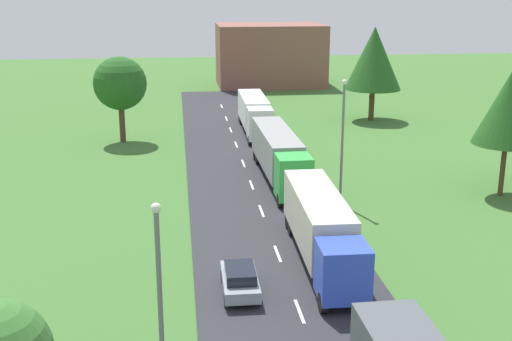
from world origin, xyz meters
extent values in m
cube|color=white|center=(0.00, 27.69, 0.07)|extent=(0.16, 2.40, 0.01)
cube|color=white|center=(0.00, 34.76, 0.07)|extent=(0.16, 2.40, 0.01)
cube|color=white|center=(0.00, 42.28, 0.07)|extent=(0.16, 2.40, 0.01)
cube|color=white|center=(0.00, 48.42, 0.07)|extent=(0.16, 2.40, 0.01)
cube|color=white|center=(0.00, 54.82, 0.07)|extent=(0.16, 2.40, 0.01)
cube|color=white|center=(0.00, 61.81, 0.07)|extent=(0.16, 2.40, 0.01)
cube|color=white|center=(0.00, 68.44, 0.07)|extent=(0.16, 2.40, 0.01)
cube|color=white|center=(0.00, 74.52, 0.07)|extent=(0.16, 2.40, 0.01)
cube|color=white|center=(0.00, 82.50, 0.07)|extent=(0.16, 2.40, 0.01)
cube|color=blue|center=(2.17, 28.05, 1.92)|extent=(2.49, 2.41, 2.72)
cube|color=black|center=(2.14, 26.93, 2.41)|extent=(2.10, 0.14, 1.20)
cube|color=beige|center=(2.30, 34.61, 2.30)|extent=(2.70, 10.11, 2.89)
cube|color=black|center=(2.30, 34.61, 0.66)|extent=(1.09, 9.58, 0.24)
cylinder|color=black|center=(3.20, 27.44, 0.56)|extent=(0.37, 1.01, 1.00)
cylinder|color=black|center=(1.10, 27.48, 0.56)|extent=(0.37, 1.01, 1.00)
cylinder|color=black|center=(3.40, 37.61, 0.56)|extent=(0.37, 1.01, 1.00)
cylinder|color=black|center=(1.31, 37.65, 0.56)|extent=(0.37, 1.01, 1.00)
cylinder|color=black|center=(3.43, 38.82, 0.56)|extent=(0.37, 1.01, 1.00)
cylinder|color=black|center=(1.33, 38.86, 0.56)|extent=(0.37, 1.01, 1.00)
cube|color=green|center=(2.45, 43.53, 2.09)|extent=(2.48, 2.60, 3.07)
cube|color=black|center=(2.47, 42.31, 2.65)|extent=(2.10, 0.13, 1.35)
cube|color=gray|center=(2.33, 50.98, 2.33)|extent=(2.68, 11.68, 2.94)
cube|color=black|center=(2.33, 50.98, 0.66)|extent=(1.07, 11.08, 0.24)
cylinder|color=black|center=(3.51, 42.91, 0.56)|extent=(0.37, 1.01, 1.00)
cylinder|color=black|center=(1.41, 42.87, 0.56)|extent=(0.37, 1.01, 1.00)
cylinder|color=black|center=(3.32, 54.49, 0.56)|extent=(0.37, 1.01, 1.00)
cylinder|color=black|center=(1.22, 54.46, 0.56)|extent=(0.37, 1.01, 1.00)
cylinder|color=black|center=(3.30, 55.89, 0.56)|extent=(0.37, 1.01, 1.00)
cylinder|color=black|center=(1.20, 55.86, 0.56)|extent=(0.37, 1.01, 1.00)
cube|color=white|center=(2.36, 61.93, 2.07)|extent=(2.47, 2.73, 3.02)
cube|color=black|center=(2.35, 60.64, 2.61)|extent=(2.10, 0.12, 1.33)
cube|color=white|center=(2.43, 68.35, 2.29)|extent=(2.60, 9.48, 2.86)
cube|color=black|center=(2.43, 68.35, 0.66)|extent=(1.00, 8.99, 0.24)
cylinder|color=black|center=(3.41, 61.24, 0.56)|extent=(0.36, 1.00, 1.00)
cylinder|color=black|center=(1.31, 61.26, 0.56)|extent=(0.36, 1.00, 1.00)
cylinder|color=black|center=(3.51, 71.18, 0.56)|extent=(0.36, 1.00, 1.00)
cylinder|color=black|center=(1.41, 71.20, 0.56)|extent=(0.36, 1.00, 1.00)
cylinder|color=black|center=(3.53, 72.31, 0.56)|extent=(0.36, 1.00, 1.00)
cylinder|color=black|center=(1.43, 72.33, 0.56)|extent=(0.36, 1.00, 1.00)
cube|color=#8C939E|center=(-2.68, 30.03, 0.68)|extent=(1.83, 4.09, 0.60)
cube|color=black|center=(-2.68, 29.83, 1.26)|extent=(1.52, 2.29, 0.55)
cylinder|color=black|center=(-3.45, 31.43, 0.38)|extent=(0.23, 0.64, 0.64)
cylinder|color=black|center=(-1.87, 31.41, 0.38)|extent=(0.23, 0.64, 0.64)
cylinder|color=black|center=(-3.49, 28.66, 0.38)|extent=(0.23, 0.64, 0.64)
cylinder|color=black|center=(-1.91, 28.64, 0.38)|extent=(0.23, 0.64, 0.64)
cylinder|color=slate|center=(-6.37, 20.20, 4.06)|extent=(0.18, 0.18, 8.13)
sphere|color=silver|center=(-6.37, 20.20, 8.25)|extent=(0.36, 0.36, 0.36)
cylinder|color=slate|center=(5.83, 43.21, 4.36)|extent=(0.18, 0.18, 8.71)
sphere|color=silver|center=(5.83, 43.21, 8.83)|extent=(0.36, 0.36, 0.36)
cylinder|color=#513823|center=(18.25, 43.80, 2.00)|extent=(0.38, 0.38, 3.99)
cone|color=#23561E|center=(18.25, 43.80, 6.72)|extent=(4.96, 4.96, 5.45)
cylinder|color=#513823|center=(-11.11, 64.61, 1.95)|extent=(0.58, 0.58, 3.90)
sphere|color=#23561E|center=(-11.11, 64.61, 5.86)|extent=(5.21, 5.21, 5.21)
cylinder|color=#513823|center=(16.55, 71.98, 1.81)|extent=(0.62, 0.62, 3.61)
cone|color=#23561E|center=(16.55, 71.98, 7.12)|extent=(6.37, 6.37, 7.01)
cube|color=brown|center=(8.68, 99.95, 4.60)|extent=(15.98, 11.20, 9.20)
camera|label=1|loc=(-5.52, -0.65, 15.49)|focal=46.24mm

